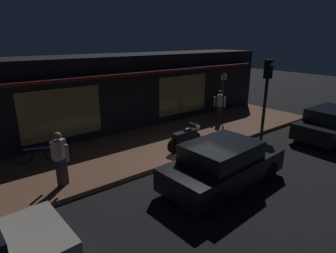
{
  "coord_description": "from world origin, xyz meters",
  "views": [
    {
      "loc": [
        -6.43,
        -6.0,
        4.36
      ],
      "look_at": [
        0.15,
        2.4,
        0.95
      ],
      "focal_mm": 29.63,
      "sensor_mm": 36.0,
      "label": 1
    }
  ],
  "objects_px": {
    "person_bystander": "(219,105)",
    "parked_car_far": "(223,164)",
    "sign_post": "(223,91)",
    "person_photographer": "(60,158)",
    "bicycle_parked": "(38,153)",
    "traffic_light_pole": "(266,90)",
    "motorcycle": "(185,137)",
    "parked_car_across": "(333,124)"
  },
  "relations": [
    {
      "from": "motorcycle",
      "to": "parked_car_far",
      "type": "height_order",
      "value": "parked_car_far"
    },
    {
      "from": "sign_post",
      "to": "parked_car_far",
      "type": "height_order",
      "value": "sign_post"
    },
    {
      "from": "sign_post",
      "to": "parked_car_across",
      "type": "xyz_separation_m",
      "value": [
        1.18,
        -5.44,
        -0.81
      ]
    },
    {
      "from": "motorcycle",
      "to": "parked_car_across",
      "type": "distance_m",
      "value": 6.87
    },
    {
      "from": "motorcycle",
      "to": "parked_car_across",
      "type": "xyz_separation_m",
      "value": [
        6.25,
        -2.85,
        0.06
      ]
    },
    {
      "from": "sign_post",
      "to": "person_photographer",
      "type": "bearing_deg",
      "value": -166.18
    },
    {
      "from": "person_photographer",
      "to": "traffic_light_pole",
      "type": "relative_size",
      "value": 0.46
    },
    {
      "from": "sign_post",
      "to": "motorcycle",
      "type": "bearing_deg",
      "value": -152.96
    },
    {
      "from": "person_photographer",
      "to": "parked_car_far",
      "type": "xyz_separation_m",
      "value": [
        3.94,
        -2.78,
        -0.32
      ]
    },
    {
      "from": "person_photographer",
      "to": "person_bystander",
      "type": "distance_m",
      "value": 8.79
    },
    {
      "from": "bicycle_parked",
      "to": "traffic_light_pole",
      "type": "distance_m",
      "value": 8.71
    },
    {
      "from": "traffic_light_pole",
      "to": "parked_car_across",
      "type": "xyz_separation_m",
      "value": [
        3.62,
        -1.21,
        -1.77
      ]
    },
    {
      "from": "bicycle_parked",
      "to": "person_photographer",
      "type": "distance_m",
      "value": 2.16
    },
    {
      "from": "person_bystander",
      "to": "parked_car_far",
      "type": "bearing_deg",
      "value": -136.97
    },
    {
      "from": "person_bystander",
      "to": "parked_car_across",
      "type": "bearing_deg",
      "value": -63.21
    },
    {
      "from": "motorcycle",
      "to": "sign_post",
      "type": "height_order",
      "value": "sign_post"
    },
    {
      "from": "bicycle_parked",
      "to": "parked_car_across",
      "type": "relative_size",
      "value": 0.38
    },
    {
      "from": "bicycle_parked",
      "to": "person_bystander",
      "type": "distance_m",
      "value": 8.83
    },
    {
      "from": "person_photographer",
      "to": "parked_car_far",
      "type": "height_order",
      "value": "person_photographer"
    },
    {
      "from": "sign_post",
      "to": "traffic_light_pole",
      "type": "height_order",
      "value": "traffic_light_pole"
    },
    {
      "from": "person_photographer",
      "to": "traffic_light_pole",
      "type": "xyz_separation_m",
      "value": [
        7.37,
        -1.82,
        1.45
      ]
    },
    {
      "from": "bicycle_parked",
      "to": "person_bystander",
      "type": "xyz_separation_m",
      "value": [
        8.81,
        -0.48,
        0.52
      ]
    },
    {
      "from": "bicycle_parked",
      "to": "person_bystander",
      "type": "height_order",
      "value": "person_bystander"
    },
    {
      "from": "person_bystander",
      "to": "parked_car_far",
      "type": "height_order",
      "value": "person_bystander"
    },
    {
      "from": "parked_car_far",
      "to": "traffic_light_pole",
      "type": "bearing_deg",
      "value": 15.72
    },
    {
      "from": "motorcycle",
      "to": "traffic_light_pole",
      "type": "relative_size",
      "value": 0.47
    },
    {
      "from": "traffic_light_pole",
      "to": "parked_car_across",
      "type": "bearing_deg",
      "value": -18.45
    },
    {
      "from": "motorcycle",
      "to": "person_bystander",
      "type": "bearing_deg",
      "value": 24.47
    },
    {
      "from": "motorcycle",
      "to": "parked_car_across",
      "type": "relative_size",
      "value": 0.41
    },
    {
      "from": "person_bystander",
      "to": "parked_car_across",
      "type": "height_order",
      "value": "person_bystander"
    },
    {
      "from": "person_bystander",
      "to": "sign_post",
      "type": "xyz_separation_m",
      "value": [
        1.16,
        0.81,
        0.48
      ]
    },
    {
      "from": "motorcycle",
      "to": "person_bystander",
      "type": "height_order",
      "value": "person_bystander"
    },
    {
      "from": "motorcycle",
      "to": "traffic_light_pole",
      "type": "bearing_deg",
      "value": -32.02
    },
    {
      "from": "motorcycle",
      "to": "parked_car_across",
      "type": "height_order",
      "value": "parked_car_across"
    },
    {
      "from": "motorcycle",
      "to": "parked_car_far",
      "type": "relative_size",
      "value": 0.41
    },
    {
      "from": "bicycle_parked",
      "to": "person_photographer",
      "type": "relative_size",
      "value": 0.93
    },
    {
      "from": "motorcycle",
      "to": "sign_post",
      "type": "bearing_deg",
      "value": 27.04
    },
    {
      "from": "motorcycle",
      "to": "person_photographer",
      "type": "xyz_separation_m",
      "value": [
        -4.73,
        0.17,
        0.38
      ]
    },
    {
      "from": "person_bystander",
      "to": "parked_car_far",
      "type": "xyz_separation_m",
      "value": [
        -4.7,
        -4.39,
        -0.32
      ]
    },
    {
      "from": "parked_car_far",
      "to": "parked_car_across",
      "type": "xyz_separation_m",
      "value": [
        7.04,
        -0.24,
        0.0
      ]
    },
    {
      "from": "person_photographer",
      "to": "bicycle_parked",
      "type": "bearing_deg",
      "value": 94.42
    },
    {
      "from": "bicycle_parked",
      "to": "sign_post",
      "type": "xyz_separation_m",
      "value": [
        9.96,
        0.33,
        1.0
      ]
    }
  ]
}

